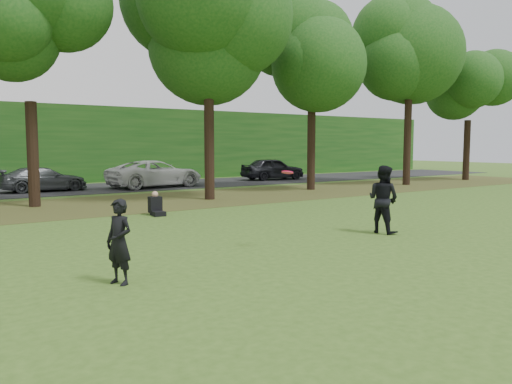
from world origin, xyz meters
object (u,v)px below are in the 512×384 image
Objects in this scene: player_left at (119,242)px; player_right at (383,199)px; frisbee at (287,172)px; seated_person at (156,206)px.

player_right is (7.77, 0.89, 0.19)m from player_left.
player_right is 5.23× the size of frisbee.
player_left is 4.36m from frisbee.
player_left is 7.82m from player_right.
seated_person is (-3.77, 6.86, -0.62)m from player_right.
player_left reaches higher than seated_person.
player_left is at bearing -171.66° from frisbee.
player_right is 2.25× the size of seated_person.
frisbee is at bearing 74.47° from player_left.
player_left is at bearing -113.73° from seated_person.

